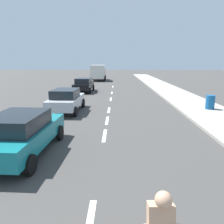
{
  "coord_description": "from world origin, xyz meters",
  "views": [
    {
      "loc": [
        0.57,
        3.33,
        3.37
      ],
      "look_at": [
        0.35,
        13.09,
        1.1
      ],
      "focal_mm": 34.72,
      "sensor_mm": 36.0,
      "label": 1
    }
  ],
  "objects_px": {
    "delivery_truck": "(98,72)",
    "trash_bin_far": "(210,102)",
    "parked_car_teal": "(21,132)",
    "parked_car_silver": "(66,100)",
    "parked_car_black": "(84,85)"
  },
  "relations": [
    {
      "from": "parked_car_black",
      "to": "delivery_truck",
      "type": "height_order",
      "value": "delivery_truck"
    },
    {
      "from": "delivery_truck",
      "to": "parked_car_teal",
      "type": "bearing_deg",
      "value": -90.91
    },
    {
      "from": "delivery_truck",
      "to": "trash_bin_far",
      "type": "bearing_deg",
      "value": -69.12
    },
    {
      "from": "parked_car_silver",
      "to": "trash_bin_far",
      "type": "height_order",
      "value": "parked_car_silver"
    },
    {
      "from": "parked_car_teal",
      "to": "parked_car_silver",
      "type": "bearing_deg",
      "value": 91.81
    },
    {
      "from": "trash_bin_far",
      "to": "parked_car_teal",
      "type": "bearing_deg",
      "value": -143.09
    },
    {
      "from": "parked_car_teal",
      "to": "trash_bin_far",
      "type": "relative_size",
      "value": 4.75
    },
    {
      "from": "parked_car_teal",
      "to": "trash_bin_far",
      "type": "height_order",
      "value": "parked_car_teal"
    },
    {
      "from": "parked_car_teal",
      "to": "delivery_truck",
      "type": "bearing_deg",
      "value": 91.99
    },
    {
      "from": "parked_car_silver",
      "to": "parked_car_teal",
      "type": "bearing_deg",
      "value": -88.99
    },
    {
      "from": "parked_car_silver",
      "to": "delivery_truck",
      "type": "relative_size",
      "value": 0.68
    },
    {
      "from": "trash_bin_far",
      "to": "parked_car_silver",
      "type": "bearing_deg",
      "value": -177.41
    },
    {
      "from": "parked_car_teal",
      "to": "parked_car_silver",
      "type": "distance_m",
      "value": 7.08
    },
    {
      "from": "parked_car_teal",
      "to": "trash_bin_far",
      "type": "bearing_deg",
      "value": 39.0
    },
    {
      "from": "parked_car_silver",
      "to": "delivery_truck",
      "type": "height_order",
      "value": "delivery_truck"
    }
  ]
}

